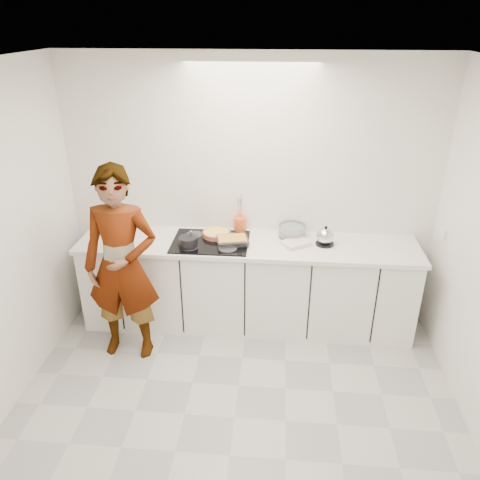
# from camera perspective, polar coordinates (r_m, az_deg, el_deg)

# --- Properties ---
(floor) EXTENTS (3.60, 3.20, 0.00)m
(floor) POSITION_cam_1_polar(r_m,az_deg,el_deg) (3.94, -0.66, -20.82)
(floor) COLOR #B8B7AF
(floor) RESTS_ON ground
(ceiling) EXTENTS (3.60, 3.20, 0.00)m
(ceiling) POSITION_cam_1_polar(r_m,az_deg,el_deg) (2.73, -0.95, 20.19)
(ceiling) COLOR white
(ceiling) RESTS_ON wall_back
(wall_back) EXTENTS (3.60, 0.00, 2.60)m
(wall_back) POSITION_cam_1_polar(r_m,az_deg,el_deg) (4.58, 1.23, 5.77)
(wall_back) COLOR white
(wall_back) RESTS_ON ground
(base_cabinets) EXTENTS (3.20, 0.58, 0.87)m
(base_cabinets) POSITION_cam_1_polar(r_m,az_deg,el_deg) (4.67, 0.86, -5.61)
(base_cabinets) COLOR white
(base_cabinets) RESTS_ON floor
(countertop) EXTENTS (3.24, 0.64, 0.04)m
(countertop) POSITION_cam_1_polar(r_m,az_deg,el_deg) (4.45, 0.90, -0.60)
(countertop) COLOR white
(countertop) RESTS_ON base_cabinets
(hob) EXTENTS (0.72, 0.54, 0.01)m
(hob) POSITION_cam_1_polar(r_m,az_deg,el_deg) (4.46, -3.61, -0.23)
(hob) COLOR black
(hob) RESTS_ON countertop
(tart_dish) EXTENTS (0.27, 0.27, 0.04)m
(tart_dish) POSITION_cam_1_polar(r_m,az_deg,el_deg) (4.55, -2.89, 0.81)
(tart_dish) COLOR #BF5D3A
(tart_dish) RESTS_ON hob
(saucepan) EXTENTS (0.20, 0.20, 0.17)m
(saucepan) POSITION_cam_1_polar(r_m,az_deg,el_deg) (4.34, -6.31, -0.23)
(saucepan) COLOR black
(saucepan) RESTS_ON hob
(baking_dish) EXTENTS (0.33, 0.27, 0.06)m
(baking_dish) POSITION_cam_1_polar(r_m,az_deg,el_deg) (4.40, -0.95, -0.00)
(baking_dish) COLOR silver
(baking_dish) RESTS_ON hob
(mixing_bowl) EXTENTS (0.29, 0.29, 0.12)m
(mixing_bowl) POSITION_cam_1_polar(r_m,az_deg,el_deg) (4.57, 6.37, 1.05)
(mixing_bowl) COLOR silver
(mixing_bowl) RESTS_ON countertop
(tea_towel) EXTENTS (0.30, 0.28, 0.04)m
(tea_towel) POSITION_cam_1_polar(r_m,az_deg,el_deg) (4.42, 6.85, -0.41)
(tea_towel) COLOR white
(tea_towel) RESTS_ON countertop
(kettle) EXTENTS (0.19, 0.19, 0.19)m
(kettle) POSITION_cam_1_polar(r_m,az_deg,el_deg) (4.45, 10.34, 0.39)
(kettle) COLOR black
(kettle) RESTS_ON countertop
(utensil_crock) EXTENTS (0.14, 0.14, 0.15)m
(utensil_crock) POSITION_cam_1_polar(r_m,az_deg,el_deg) (4.65, 0.03, 1.91)
(utensil_crock) COLOR #E1591E
(utensil_crock) RESTS_ON countertop
(cook) EXTENTS (0.66, 0.44, 1.80)m
(cook) POSITION_cam_1_polar(r_m,az_deg,el_deg) (4.19, -14.21, -3.08)
(cook) COLOR white
(cook) RESTS_ON floor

